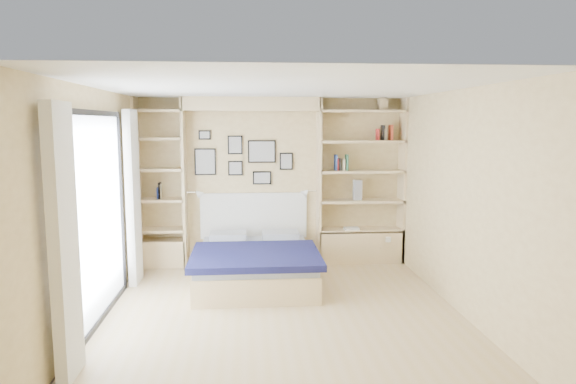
{
  "coord_description": "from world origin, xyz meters",
  "views": [
    {
      "loc": [
        -0.38,
        -5.53,
        2.12
      ],
      "look_at": [
        0.14,
        0.9,
        1.26
      ],
      "focal_mm": 32.0,
      "sensor_mm": 36.0,
      "label": 1
    }
  ],
  "objects": [
    {
      "name": "bed",
      "position": [
        -0.28,
        1.16,
        0.27
      ],
      "size": [
        1.62,
        2.09,
        1.07
      ],
      "color": "beige",
      "rests_on": "ground"
    },
    {
      "name": "reading_lamps",
      "position": [
        -0.3,
        2.0,
        1.1
      ],
      "size": [
        1.92,
        0.12,
        0.15
      ],
      "color": "silver",
      "rests_on": "ground"
    },
    {
      "name": "room_shell",
      "position": [
        -0.39,
        1.52,
        1.08
      ],
      "size": [
        4.5,
        4.5,
        4.5
      ],
      "color": "#DBC289",
      "rests_on": "ground"
    },
    {
      "name": "photo_gallery",
      "position": [
        -0.45,
        2.22,
        1.6
      ],
      "size": [
        1.48,
        0.02,
        0.82
      ],
      "color": "black",
      "rests_on": "ground"
    },
    {
      "name": "shelf_decor",
      "position": [
        1.03,
        2.07,
        1.67
      ],
      "size": [
        3.5,
        0.23,
        2.03
      ],
      "color": "#A51E1E",
      "rests_on": "ground"
    },
    {
      "name": "ground",
      "position": [
        0.0,
        0.0,
        0.0
      ],
      "size": [
        4.5,
        4.5,
        0.0
      ],
      "primitive_type": "plane",
      "color": "tan",
      "rests_on": "ground"
    }
  ]
}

